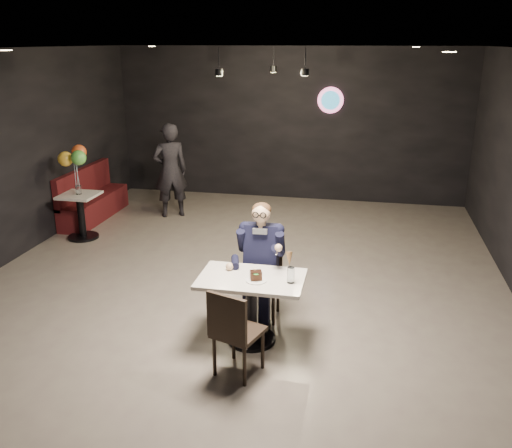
% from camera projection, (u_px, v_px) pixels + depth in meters
% --- Properties ---
extents(floor, '(9.00, 9.00, 0.00)m').
position_uv_depth(floor, '(237.00, 289.00, 7.09)').
color(floor, gray).
rests_on(floor, ground).
extents(wall_sign, '(0.50, 0.06, 0.50)m').
position_uv_depth(wall_sign, '(331.00, 100.00, 10.44)').
color(wall_sign, pink).
rests_on(wall_sign, floor).
extents(pendant_lights, '(1.40, 1.20, 0.36)m').
position_uv_depth(pendant_lights, '(267.00, 56.00, 8.02)').
color(pendant_lights, black).
rests_on(pendant_lights, floor).
extents(main_table, '(1.10, 0.70, 0.75)m').
position_uv_depth(main_table, '(252.00, 309.00, 5.77)').
color(main_table, white).
rests_on(main_table, floor).
extents(chair_far, '(0.42, 0.46, 0.92)m').
position_uv_depth(chair_far, '(261.00, 281.00, 6.25)').
color(chair_far, black).
rests_on(chair_far, floor).
extents(chair_near, '(0.55, 0.57, 0.92)m').
position_uv_depth(chair_near, '(239.00, 330.00, 5.19)').
color(chair_near, black).
rests_on(chair_near, floor).
extents(seated_man, '(0.60, 0.80, 1.44)m').
position_uv_depth(seated_man, '(262.00, 260.00, 6.17)').
color(seated_man, black).
rests_on(seated_man, floor).
extents(dessert_plate, '(0.22, 0.22, 0.01)m').
position_uv_depth(dessert_plate, '(256.00, 280.00, 5.56)').
color(dessert_plate, white).
rests_on(dessert_plate, main_table).
extents(cake_slice, '(0.14, 0.13, 0.08)m').
position_uv_depth(cake_slice, '(256.00, 276.00, 5.56)').
color(cake_slice, black).
rests_on(cake_slice, dessert_plate).
extents(mint_leaf, '(0.06, 0.04, 0.01)m').
position_uv_depth(mint_leaf, '(256.00, 274.00, 5.50)').
color(mint_leaf, '#287C29').
rests_on(mint_leaf, cake_slice).
extents(sundae_glass, '(0.07, 0.07, 0.17)m').
position_uv_depth(sundae_glass, '(291.00, 275.00, 5.49)').
color(sundae_glass, silver).
rests_on(sundae_glass, main_table).
extents(wafer_cone, '(0.09, 0.09, 0.15)m').
position_uv_depth(wafer_cone, '(289.00, 259.00, 5.46)').
color(wafer_cone, '#B7894B').
rests_on(wafer_cone, sundae_glass).
extents(booth_bench, '(0.46, 1.85, 0.93)m').
position_uv_depth(booth_bench, '(93.00, 194.00, 9.78)').
color(booth_bench, '#440E12').
rests_on(booth_bench, floor).
extents(side_table, '(0.57, 0.57, 0.71)m').
position_uv_depth(side_table, '(81.00, 217.00, 8.83)').
color(side_table, white).
rests_on(side_table, floor).
extents(balloon_vase, '(0.09, 0.09, 0.14)m').
position_uv_depth(balloon_vase, '(78.00, 190.00, 8.68)').
color(balloon_vase, silver).
rests_on(balloon_vase, side_table).
extents(balloon_bunch, '(0.43, 0.43, 0.71)m').
position_uv_depth(balloon_bunch, '(76.00, 163.00, 8.54)').
color(balloon_bunch, yellow).
rests_on(balloon_bunch, balloon_vase).
extents(passerby, '(0.75, 0.67, 1.71)m').
position_uv_depth(passerby, '(170.00, 171.00, 9.81)').
color(passerby, black).
rests_on(passerby, floor).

